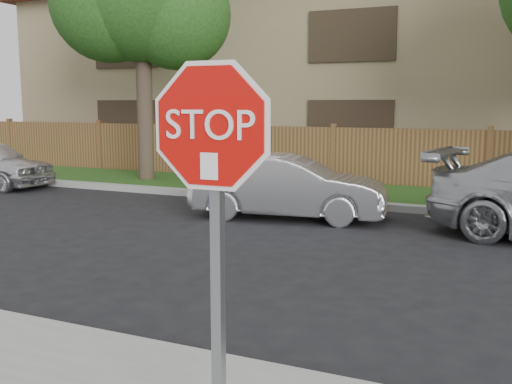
% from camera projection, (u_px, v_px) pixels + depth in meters
% --- Properties ---
extents(far_curb, '(70.00, 0.30, 0.15)m').
position_uv_depth(far_curb, '(476.00, 213.00, 11.99)').
color(far_curb, gray).
rests_on(far_curb, ground).
extents(grass_strip, '(70.00, 3.00, 0.12)m').
position_uv_depth(grass_strip, '(482.00, 202.00, 13.48)').
color(grass_strip, '#1E4714').
rests_on(grass_strip, ground).
extents(fence, '(70.00, 0.12, 1.60)m').
position_uv_depth(fence, '(489.00, 163.00, 14.81)').
color(fence, '#512F1C').
rests_on(fence, ground).
extents(apartment_building, '(35.20, 9.20, 7.20)m').
position_uv_depth(apartment_building, '(505.00, 63.00, 19.44)').
color(apartment_building, '#95875C').
rests_on(apartment_building, ground).
extents(stop_sign, '(1.01, 0.13, 2.55)m').
position_uv_depth(stop_sign, '(213.00, 183.00, 3.37)').
color(stop_sign, gray).
rests_on(stop_sign, sidewalk_near).
extents(sedan_left, '(3.96, 1.90, 1.25)m').
position_uv_depth(sedan_left, '(289.00, 187.00, 11.75)').
color(sedan_left, '#AFAFB3').
rests_on(sedan_left, ground).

